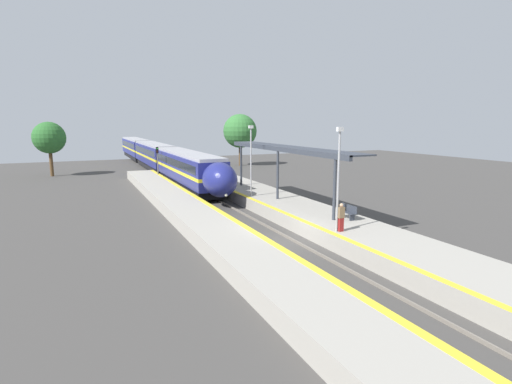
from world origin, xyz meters
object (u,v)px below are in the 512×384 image
(lamppost_near, at_px, (338,173))
(person_waiting, at_px, (341,217))
(platform_bench, at_px, (348,211))
(lamppost_mid, at_px, (251,156))
(railway_signal, at_px, (158,161))
(train, at_px, (156,155))

(lamppost_near, bearing_deg, person_waiting, -23.72)
(platform_bench, xyz_separation_m, lamppost_mid, (-2.44, 9.74, 2.83))
(lamppost_near, xyz_separation_m, lamppost_mid, (0.00, 11.96, 0.00))
(platform_bench, height_order, railway_signal, railway_signal)
(train, distance_m, railway_signal, 11.89)
(platform_bench, relative_size, railway_signal, 0.37)
(lamppost_mid, bearing_deg, railway_signal, 103.95)
(person_waiting, distance_m, lamppost_mid, 12.31)
(platform_bench, distance_m, person_waiting, 3.23)
(platform_bench, height_order, lamppost_near, lamppost_near)
(lamppost_near, bearing_deg, lamppost_mid, 90.00)
(train, relative_size, railway_signal, 14.45)
(train, height_order, lamppost_mid, lamppost_mid)
(train, xyz_separation_m, person_waiting, (2.57, -41.19, -0.48))
(platform_bench, height_order, person_waiting, person_waiting)
(person_waiting, xyz_separation_m, lamppost_mid, (-0.21, 12.05, 2.47))
(lamppost_near, height_order, lamppost_mid, same)
(train, bearing_deg, lamppost_mid, -85.38)
(railway_signal, bearing_deg, platform_bench, -76.02)
(platform_bench, bearing_deg, train, 97.03)
(platform_bench, xyz_separation_m, person_waiting, (-2.22, -2.31, 0.36))
(person_waiting, xyz_separation_m, railway_signal, (-4.54, 29.48, 0.78))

